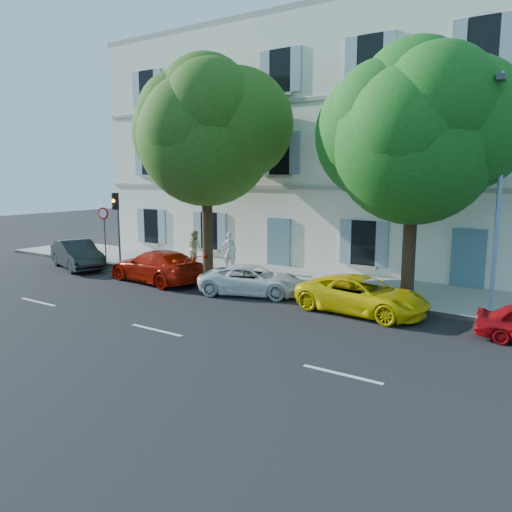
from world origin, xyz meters
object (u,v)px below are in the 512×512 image
Objects in this scene: car_red_coupe at (156,266)px; pedestrian_a at (230,251)px; tree_left at (206,138)px; traffic_light at (116,212)px; car_white_coupe at (252,280)px; car_dark_sedan at (77,255)px; street_lamp at (499,185)px; tree_right at (414,142)px; road_sign at (104,222)px; car_yellow_supercar at (362,295)px; pedestrian_b at (195,248)px.

car_red_coupe is 3.74m from pedestrian_a.
traffic_light is (-5.35, -0.65, -3.47)m from tree_left.
car_white_coupe is 0.43× the size of tree_left.
car_dark_sedan reaches higher than car_white_coupe.
street_lamp is (12.05, -0.55, -1.90)m from tree_left.
tree_left is at bearing 47.12° from pedestrian_a.
traffic_light reaches higher than car_white_coupe.
car_white_coupe is 2.29× the size of pedestrian_a.
pedestrian_a is (-8.87, 1.41, -4.64)m from tree_right.
car_red_coupe is 1.73× the size of road_sign.
pedestrian_a reaches higher than car_dark_sedan.
car_yellow_supercar is (9.28, 0.29, -0.08)m from car_red_coupe.
tree_right is 1.18× the size of street_lamp.
car_yellow_supercar is 1.60× the size of road_sign.
car_dark_sedan is 10.25m from car_white_coupe.
car_red_coupe is at bearing -168.70° from tree_right.
tree_left is (0.93, 2.39, 5.50)m from car_red_coupe.
traffic_light is at bearing -179.68° from street_lamp.
car_yellow_supercar is 1.24× the size of traffic_light.
road_sign is at bearing 62.46° from car_white_coupe.
car_yellow_supercar is 10.33m from pedestrian_b.
pedestrian_a is (-3.35, 3.04, 0.47)m from car_white_coupe.
street_lamp is (18.49, 1.74, 3.59)m from car_dark_sedan.
pedestrian_a is 1.99m from pedestrian_b.
traffic_light is 6.28m from pedestrian_a.
tree_left is 2.64× the size of traffic_light.
tree_right reaches higher than car_yellow_supercar.
car_yellow_supercar is at bearing -176.03° from pedestrian_b.
street_lamp reaches higher than pedestrian_b.
traffic_light reaches higher than pedestrian_a.
street_lamp is 12.16m from pedestrian_a.
road_sign is at bearing 34.15° from pedestrian_b.
tree_left is 5.29m from pedestrian_a.
pedestrian_b reaches higher than car_white_coupe.
tree_right is 10.11m from pedestrian_a.
car_dark_sedan is 2.44m from road_sign.
car_yellow_supercar is 13.93m from traffic_light.
pedestrian_a is at bearing -153.71° from pedestrian_b.
street_lamp reaches higher than car_white_coupe.
car_white_coupe is 10.75m from road_sign.
car_yellow_supercar is 15.23m from road_sign.
pedestrian_b is at bearing 13.42° from road_sign.
tree_right is 2.42× the size of traffic_light.
car_red_coupe is at bearing 121.22° from pedestrian_b.
traffic_light is (-4.42, 1.74, 2.03)m from car_red_coupe.
traffic_light is at bearing -13.99° from car_dark_sedan.
car_dark_sedan is 8.77m from tree_left.
street_lamp is at bearing -2.63° from tree_left.
car_white_coupe is at bearing 117.49° from pedestrian_a.
street_lamp reaches higher than car_red_coupe.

